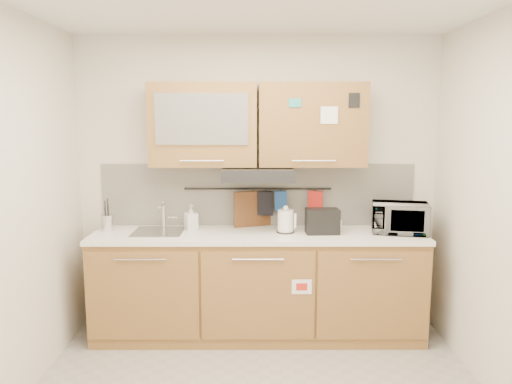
{
  "coord_description": "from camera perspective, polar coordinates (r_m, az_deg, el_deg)",
  "views": [
    {
      "loc": [
        -0.02,
        -2.95,
        1.91
      ],
      "look_at": [
        -0.02,
        1.05,
        1.29
      ],
      "focal_mm": 35.0,
      "sensor_mm": 36.0,
      "label": 1
    }
  ],
  "objects": [
    {
      "name": "countertop",
      "position": [
        4.27,
        0.21,
        -4.93
      ],
      "size": [
        2.82,
        0.62,
        0.04
      ],
      "primitive_type": "cube",
      "color": "white",
      "rests_on": "base_cabinet"
    },
    {
      "name": "cutting_board",
      "position": [
        4.48,
        -0.33,
        -2.69
      ],
      "size": [
        0.34,
        0.14,
        0.44
      ],
      "primitive_type": "cube",
      "rotation": [
        0.0,
        0.0,
        0.34
      ],
      "color": "brown",
      "rests_on": "utensil_rail"
    },
    {
      "name": "wall_back",
      "position": [
        4.5,
        0.19,
        0.97
      ],
      "size": [
        3.2,
        0.0,
        3.2
      ],
      "primitive_type": "plane",
      "rotation": [
        1.57,
        0.0,
        0.0
      ],
      "color": "silver",
      "rests_on": "ground"
    },
    {
      "name": "microwave",
      "position": [
        4.41,
        16.11,
        -2.86
      ],
      "size": [
        0.51,
        0.4,
        0.26
      ],
      "primitive_type": "imported",
      "rotation": [
        0.0,
        0.0,
        -0.2
      ],
      "color": "#999999",
      "rests_on": "countertop"
    },
    {
      "name": "toaster",
      "position": [
        4.25,
        7.59,
        -3.3
      ],
      "size": [
        0.28,
        0.18,
        0.21
      ],
      "rotation": [
        0.0,
        0.0,
        0.04
      ],
      "color": "black",
      "rests_on": "countertop"
    },
    {
      "name": "upper_cabinets",
      "position": [
        4.28,
        0.14,
        7.7
      ],
      "size": [
        1.82,
        0.37,
        0.7
      ],
      "color": "#A17639",
      "rests_on": "wall_back"
    },
    {
      "name": "soap_bottle",
      "position": [
        4.39,
        -7.43,
        -2.88
      ],
      "size": [
        0.13,
        0.13,
        0.22
      ],
      "primitive_type": "imported",
      "rotation": [
        0.0,
        0.0,
        0.46
      ],
      "color": "#999999",
      "rests_on": "countertop"
    },
    {
      "name": "range_hood",
      "position": [
        4.23,
        0.21,
        2.12
      ],
      "size": [
        0.6,
        0.46,
        0.1
      ],
      "primitive_type": "cube",
      "color": "black",
      "rests_on": "upper_cabinets"
    },
    {
      "name": "kettle",
      "position": [
        4.25,
        3.41,
        -3.44
      ],
      "size": [
        0.17,
        0.16,
        0.24
      ],
      "rotation": [
        0.0,
        0.0,
        -0.22
      ],
      "color": "white",
      "rests_on": "countertop"
    },
    {
      "name": "utensil_crock",
      "position": [
        4.51,
        -16.59,
        -3.34
      ],
      "size": [
        0.14,
        0.14,
        0.28
      ],
      "rotation": [
        0.0,
        0.0,
        0.28
      ],
      "color": "silver",
      "rests_on": "countertop"
    },
    {
      "name": "backsplash",
      "position": [
        4.5,
        0.19,
        -0.32
      ],
      "size": [
        2.8,
        0.02,
        0.56
      ],
      "primitive_type": "cube",
      "color": "silver",
      "rests_on": "countertop"
    },
    {
      "name": "base_cabinet",
      "position": [
        4.41,
        0.21,
        -11.18
      ],
      "size": [
        2.8,
        0.64,
        0.88
      ],
      "color": "#A17639",
      "rests_on": "floor"
    },
    {
      "name": "oven_mitt",
      "position": [
        4.46,
        2.84,
        -1.03
      ],
      "size": [
        0.11,
        0.03,
        0.18
      ],
      "primitive_type": "cube",
      "rotation": [
        0.0,
        0.0,
        0.01
      ],
      "color": "#214D9A",
      "rests_on": "utensil_rail"
    },
    {
      "name": "pot_holder",
      "position": [
        4.49,
        6.78,
        -0.92
      ],
      "size": [
        0.13,
        0.05,
        0.16
      ],
      "primitive_type": "cube",
      "rotation": [
        0.0,
        0.0,
        -0.26
      ],
      "color": "red",
      "rests_on": "utensil_rail"
    },
    {
      "name": "utensil_rail",
      "position": [
        4.45,
        0.2,
        0.37
      ],
      "size": [
        1.3,
        0.02,
        0.02
      ],
      "primitive_type": "cylinder",
      "rotation": [
        0.0,
        1.57,
        0.0
      ],
      "color": "black",
      "rests_on": "backsplash"
    },
    {
      "name": "sink",
      "position": [
        4.36,
        -11.06,
        -4.48
      ],
      "size": [
        0.42,
        0.4,
        0.26
      ],
      "color": "silver",
      "rests_on": "countertop"
    },
    {
      "name": "dark_pouch",
      "position": [
        4.46,
        1.07,
        -1.3
      ],
      "size": [
        0.14,
        0.05,
        0.22
      ],
      "primitive_type": "cube",
      "rotation": [
        0.0,
        0.0,
        -0.1
      ],
      "color": "black",
      "rests_on": "utensil_rail"
    }
  ]
}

